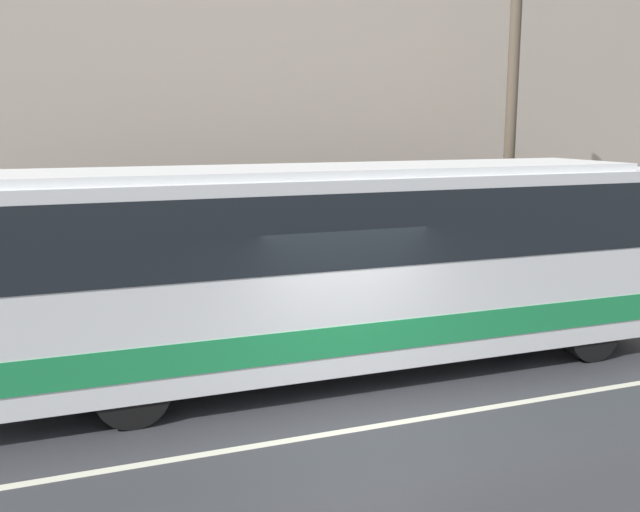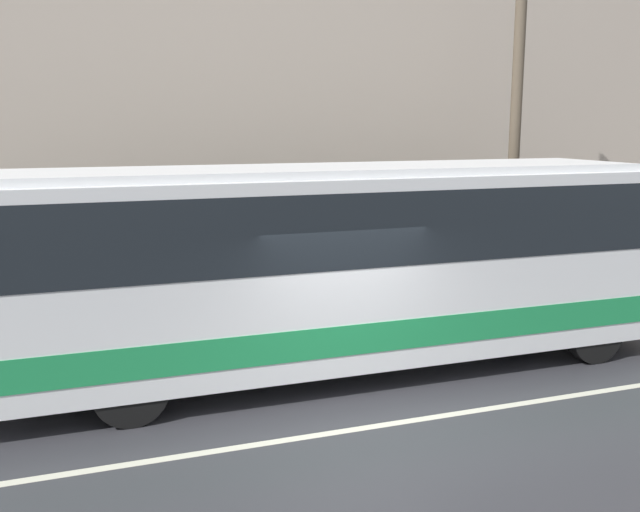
{
  "view_description": "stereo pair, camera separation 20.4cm",
  "coord_description": "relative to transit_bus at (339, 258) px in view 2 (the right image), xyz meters",
  "views": [
    {
      "loc": [
        -3.86,
        -8.06,
        3.98
      ],
      "look_at": [
        0.06,
        2.24,
        1.92
      ],
      "focal_mm": 40.0,
      "sensor_mm": 36.0,
      "label": 1
    },
    {
      "loc": [
        -3.67,
        -8.14,
        3.98
      ],
      "look_at": [
        0.06,
        2.24,
        1.92
      ],
      "focal_mm": 40.0,
      "sensor_mm": 36.0,
      "label": 2
    }
  ],
  "objects": [
    {
      "name": "transit_bus",
      "position": [
        0.0,
        0.0,
        0.0
      ],
      "size": [
        11.6,
        2.52,
        3.32
      ],
      "color": "white",
      "rests_on": "ground_plane"
    },
    {
      "name": "lane_stripe",
      "position": [
        -0.39,
        -2.24,
        -1.87
      ],
      "size": [
        54.0,
        0.14,
        0.01
      ],
      "color": "beige",
      "rests_on": "ground_plane"
    },
    {
      "name": "ground_plane",
      "position": [
        -0.39,
        -2.24,
        -1.87
      ],
      "size": [
        60.0,
        60.0,
        0.0
      ],
      "primitive_type": "plane",
      "color": "#333338"
    },
    {
      "name": "utility_pole_near",
      "position": [
        5.02,
        2.63,
        1.79
      ],
      "size": [
        0.24,
        0.24,
        7.08
      ],
      "color": "brown",
      "rests_on": "sidewalk"
    },
    {
      "name": "sidewalk",
      "position": [
        -0.39,
        3.11,
        -1.81
      ],
      "size": [
        60.0,
        2.7,
        0.13
      ],
      "color": "gray",
      "rests_on": "ground_plane"
    }
  ]
}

